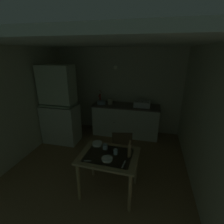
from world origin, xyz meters
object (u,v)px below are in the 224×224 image
at_px(sink_basin, 142,104).
at_px(dining_table, 109,161).
at_px(serving_bowl_wide, 107,159).
at_px(mug_tall, 105,147).
at_px(glass_bottle, 130,150).
at_px(hand_pump, 100,97).
at_px(chair_far_side, 122,150).
at_px(hutch_cabinet, 60,108).
at_px(mixing_bowl_counter, 101,103).

bearing_deg(sink_basin, dining_table, -99.41).
distance_m(dining_table, serving_bowl_wide, 0.19).
distance_m(mug_tall, glass_bottle, 0.46).
relative_size(dining_table, serving_bowl_wide, 5.76).
relative_size(hand_pump, dining_table, 0.40).
bearing_deg(mug_tall, sink_basin, 77.10).
distance_m(sink_basin, mug_tall, 2.13).
xyz_separation_m(chair_far_side, glass_bottle, (0.22, -0.56, 0.38)).
relative_size(dining_table, mug_tall, 11.05).
bearing_deg(mug_tall, dining_table, -56.31).
xyz_separation_m(sink_basin, hand_pump, (-1.23, 0.05, 0.09)).
height_order(hutch_cabinet, mug_tall, hutch_cabinet).
bearing_deg(chair_far_side, mixing_bowl_counter, 119.84).
distance_m(mixing_bowl_counter, dining_table, 2.34).
bearing_deg(mug_tall, chair_far_side, 63.99).
bearing_deg(chair_far_side, dining_table, -100.48).
xyz_separation_m(hutch_cabinet, glass_bottle, (2.03, -1.39, -0.09)).
bearing_deg(mug_tall, hutch_cabinet, 141.49).
bearing_deg(chair_far_side, mug_tall, -116.01).
height_order(sink_basin, mug_tall, sink_basin).
relative_size(sink_basin, dining_table, 0.45).
bearing_deg(mixing_bowl_counter, hutch_cabinet, -140.29).
bearing_deg(mug_tall, hand_pump, 109.60).
bearing_deg(sink_basin, hutch_cabinet, -158.82).
bearing_deg(serving_bowl_wide, hand_pump, 109.79).
relative_size(hand_pump, chair_far_side, 0.42).
relative_size(mixing_bowl_counter, dining_table, 0.24).
bearing_deg(dining_table, serving_bowl_wide, -86.25).
bearing_deg(hand_pump, chair_far_side, -59.93).
distance_m(sink_basin, serving_bowl_wide, 2.40).
height_order(sink_basin, dining_table, sink_basin).
height_order(sink_basin, glass_bottle, sink_basin).
bearing_deg(mixing_bowl_counter, mug_tall, -71.16).
relative_size(hutch_cabinet, dining_table, 2.07).
relative_size(hutch_cabinet, sink_basin, 4.64).
distance_m(hutch_cabinet, serving_bowl_wide, 2.32).
bearing_deg(mixing_bowl_counter, chair_far_side, -60.16).
height_order(dining_table, serving_bowl_wide, serving_bowl_wide).
xyz_separation_m(serving_bowl_wide, mug_tall, (-0.11, 0.29, 0.03)).
bearing_deg(glass_bottle, mixing_bowl_counter, 117.81).
relative_size(hutch_cabinet, mug_tall, 22.88).
distance_m(chair_far_side, glass_bottle, 0.71).
relative_size(sink_basin, mixing_bowl_counter, 1.87).
bearing_deg(chair_far_side, hutch_cabinet, 155.46).
bearing_deg(dining_table, hutch_cabinet, 140.00).
height_order(chair_far_side, mug_tall, chair_far_side).
xyz_separation_m(mixing_bowl_counter, mug_tall, (0.69, -2.02, -0.16)).
bearing_deg(dining_table, chair_far_side, 79.52).
bearing_deg(mug_tall, glass_bottle, -15.16).
xyz_separation_m(mixing_bowl_counter, glass_bottle, (1.13, -2.14, -0.08)).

